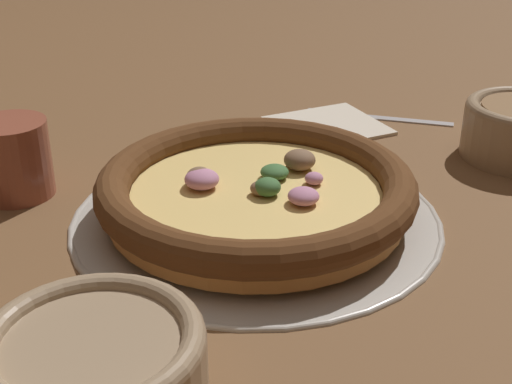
# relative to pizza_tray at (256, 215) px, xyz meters

# --- Properties ---
(ground_plane) EXTENTS (3.00, 3.00, 0.00)m
(ground_plane) POSITION_rel_pizza_tray_xyz_m (0.00, 0.00, -0.00)
(ground_plane) COLOR brown
(pizza_tray) EXTENTS (0.34, 0.34, 0.01)m
(pizza_tray) POSITION_rel_pizza_tray_xyz_m (0.00, 0.00, 0.00)
(pizza_tray) COLOR #B7B2A8
(pizza_tray) RESTS_ON ground_plane
(pizza) EXTENTS (0.29, 0.29, 0.04)m
(pizza) POSITION_rel_pizza_tray_xyz_m (0.00, 0.00, 0.03)
(pizza) COLOR #BC7F42
(pizza) RESTS_ON pizza_tray
(bowl_near) EXTENTS (0.14, 0.14, 0.06)m
(bowl_near) POSITION_rel_pizza_tray_xyz_m (-0.17, -0.20, 0.03)
(bowl_near) COLOR #9E8466
(bowl_near) RESTS_ON ground_plane
(drinking_cup) EXTENTS (0.07, 0.07, 0.08)m
(drinking_cup) POSITION_rel_pizza_tray_xyz_m (-0.21, 0.12, 0.03)
(drinking_cup) COLOR brown
(drinking_cup) RESTS_ON ground_plane
(napkin) EXTENTS (0.14, 0.13, 0.01)m
(napkin) POSITION_rel_pizza_tray_xyz_m (0.16, 0.20, 0.00)
(napkin) COLOR beige
(napkin) RESTS_ON ground_plane
(fork) EXTENTS (0.16, 0.12, 0.00)m
(fork) POSITION_rel_pizza_tray_xyz_m (0.22, 0.21, -0.00)
(fork) COLOR #B7B7BC
(fork) RESTS_ON ground_plane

